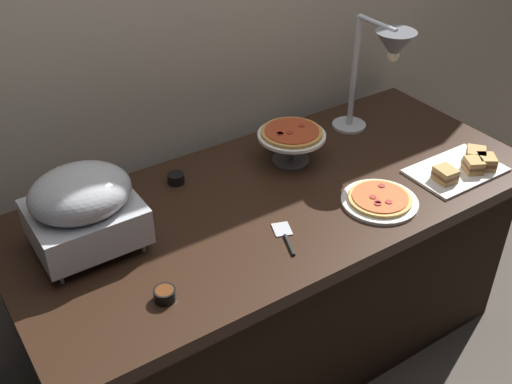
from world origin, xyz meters
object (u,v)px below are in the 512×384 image
object	(u,v)px
sauce_cup_far	(176,178)
serving_spatula	(285,237)
chafing_dish	(83,207)
pizza_plate_front	(380,200)
heat_lamp	(386,55)
pizza_plate_center	(292,137)
sauce_cup_near	(165,294)
sandwich_platter	(463,167)

from	to	relation	value
sauce_cup_far	serving_spatula	size ratio (longest dim) A/B	0.36
chafing_dish	pizza_plate_front	xyz separation A→B (m)	(0.92, -0.32, -0.14)
heat_lamp	sauce_cup_far	size ratio (longest dim) A/B	7.81
heat_lamp	serving_spatula	distance (m)	0.80
pizza_plate_center	sauce_cup_near	xyz separation A→B (m)	(-0.73, -0.41, -0.09)
sauce_cup_near	serving_spatula	distance (m)	0.45
chafing_dish	serving_spatula	distance (m)	0.63
sandwich_platter	sauce_cup_near	bearing A→B (deg)	179.47
chafing_dish	pizza_plate_center	distance (m)	0.83
chafing_dish	sandwich_platter	size ratio (longest dim) A/B	0.92
sauce_cup_near	sauce_cup_far	bearing A→B (deg)	59.59
pizza_plate_front	serving_spatula	distance (m)	0.38
sandwich_platter	serving_spatula	size ratio (longest dim) A/B	2.04
heat_lamp	pizza_plate_center	size ratio (longest dim) A/B	1.87
sandwich_platter	sauce_cup_near	size ratio (longest dim) A/B	5.49
pizza_plate_front	sauce_cup_near	size ratio (longest dim) A/B	4.16
heat_lamp	sauce_cup_far	bearing A→B (deg)	167.31
sauce_cup_near	pizza_plate_front	bearing A→B (deg)	0.84
chafing_dish	pizza_plate_front	bearing A→B (deg)	-19.52
pizza_plate_front	pizza_plate_center	size ratio (longest dim) A/B	1.04
sandwich_platter	serving_spatula	distance (m)	0.78
pizza_plate_front	sauce_cup_far	bearing A→B (deg)	136.48
sauce_cup_near	sauce_cup_far	distance (m)	0.59
sauce_cup_far	serving_spatula	xyz separation A→B (m)	(0.14, -0.47, -0.02)
chafing_dish	pizza_plate_center	xyz separation A→B (m)	(0.82, 0.07, -0.05)
sauce_cup_far	serving_spatula	bearing A→B (deg)	-73.06
sauce_cup_far	sauce_cup_near	bearing A→B (deg)	-120.41
heat_lamp	serving_spatula	size ratio (longest dim) A/B	2.79
pizza_plate_center	sandwich_platter	distance (m)	0.64
pizza_plate_front	sauce_cup_near	bearing A→B (deg)	-179.16
heat_lamp	sandwich_platter	world-z (taller)	heat_lamp
pizza_plate_front	sauce_cup_far	world-z (taller)	sauce_cup_far
pizza_plate_front	pizza_plate_center	bearing A→B (deg)	102.94
sauce_cup_near	serving_spatula	bearing A→B (deg)	4.82
pizza_plate_center	sandwich_platter	bearing A→B (deg)	-40.75
pizza_plate_center	serving_spatula	bearing A→B (deg)	-128.27
chafing_dish	serving_spatula	world-z (taller)	chafing_dish
sandwich_platter	pizza_plate_center	bearing A→B (deg)	139.25
pizza_plate_front	serving_spatula	world-z (taller)	pizza_plate_front
sauce_cup_far	pizza_plate_center	bearing A→B (deg)	-13.59
sandwich_platter	sauce_cup_near	world-z (taller)	sandwich_platter
sauce_cup_near	serving_spatula	world-z (taller)	sauce_cup_near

